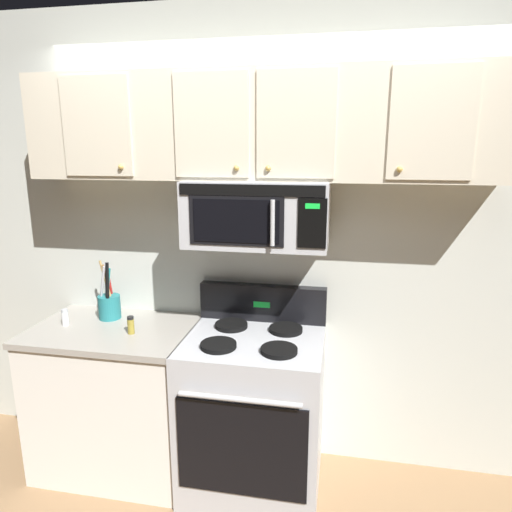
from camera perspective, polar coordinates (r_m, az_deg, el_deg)
The scene contains 8 objects.
back_wall at distance 2.73m, azimuth 1.18°, elevation 1.44°, with size 5.20×0.10×2.70m, color silver.
stove_range at distance 2.73m, azimuth -0.27°, elevation -18.66°, with size 0.76×0.69×1.12m.
over_range_microwave at distance 2.45m, azimuth 0.22°, elevation 5.40°, with size 0.76×0.43×0.35m.
upper_cabinets at distance 2.46m, azimuth 0.37°, elevation 15.94°, with size 2.50×0.36×0.55m.
counter_segment at distance 3.00m, azimuth -16.93°, elevation -16.50°, with size 0.93×0.65×0.90m.
utensil_crock_teal at distance 2.92m, azimuth -17.96°, elevation -5.70°, with size 0.13×0.13×0.36m.
salt_shaker at distance 2.91m, azimuth -22.84°, elevation -7.11°, with size 0.04×0.04×0.10m.
spice_jar at distance 2.67m, azimuth -15.45°, elevation -8.36°, with size 0.04×0.04×0.10m.
Camera 1 is at (0.45, -1.84, 1.92)m, focal length 31.86 mm.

